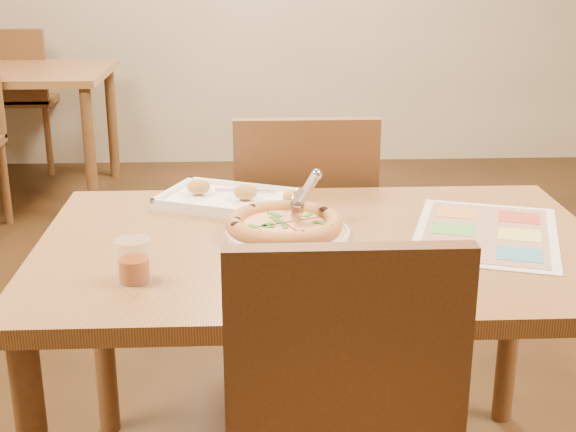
{
  "coord_description": "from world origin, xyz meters",
  "views": [
    {
      "loc": [
        -0.16,
        -1.72,
        1.36
      ],
      "look_at": [
        -0.08,
        0.04,
        0.77
      ],
      "focal_mm": 50.0,
      "sensor_mm": 36.0,
      "label": 1
    }
  ],
  "objects_px": {
    "chair_far": "(304,220)",
    "bg_chair_far": "(17,83)",
    "plate": "(288,233)",
    "glass_tumbler": "(134,263)",
    "pizza": "(284,224)",
    "dining_table": "(321,275)",
    "pizza_cutter": "(304,195)",
    "appetizer_tray": "(231,199)",
    "menu": "(486,233)"
  },
  "relations": [
    {
      "from": "pizza",
      "to": "appetizer_tray",
      "type": "relative_size",
      "value": 0.69
    },
    {
      "from": "pizza_cutter",
      "to": "glass_tumbler",
      "type": "xyz_separation_m",
      "value": [
        -0.36,
        -0.29,
        -0.05
      ]
    },
    {
      "from": "pizza_cutter",
      "to": "menu",
      "type": "relative_size",
      "value": 0.33
    },
    {
      "from": "glass_tumbler",
      "to": "menu",
      "type": "xyz_separation_m",
      "value": [
        0.79,
        0.24,
        -0.04
      ]
    },
    {
      "from": "dining_table",
      "to": "bg_chair_far",
      "type": "relative_size",
      "value": 2.77
    },
    {
      "from": "bg_chair_far",
      "to": "pizza",
      "type": "xyz_separation_m",
      "value": [
        1.52,
        -3.26,
        0.18
      ]
    },
    {
      "from": "pizza_cutter",
      "to": "chair_far",
      "type": "bearing_deg",
      "value": 21.72
    },
    {
      "from": "chair_far",
      "to": "pizza",
      "type": "height_order",
      "value": "chair_far"
    },
    {
      "from": "plate",
      "to": "glass_tumbler",
      "type": "bearing_deg",
      "value": -142.24
    },
    {
      "from": "glass_tumbler",
      "to": "menu",
      "type": "height_order",
      "value": "glass_tumbler"
    },
    {
      "from": "plate",
      "to": "appetizer_tray",
      "type": "xyz_separation_m",
      "value": [
        -0.14,
        0.24,
        0.01
      ]
    },
    {
      "from": "bg_chair_far",
      "to": "menu",
      "type": "height_order",
      "value": "bg_chair_far"
    },
    {
      "from": "bg_chair_far",
      "to": "plate",
      "type": "xyz_separation_m",
      "value": [
        1.52,
        -3.27,
        0.16
      ]
    },
    {
      "from": "dining_table",
      "to": "bg_chair_far",
      "type": "xyz_separation_m",
      "value": [
        -1.6,
        3.3,
        -0.07
      ]
    },
    {
      "from": "dining_table",
      "to": "pizza",
      "type": "relative_size",
      "value": 4.75
    },
    {
      "from": "pizza",
      "to": "pizza_cutter",
      "type": "distance_m",
      "value": 0.09
    },
    {
      "from": "chair_far",
      "to": "glass_tumbler",
      "type": "height_order",
      "value": "chair_far"
    },
    {
      "from": "plate",
      "to": "pizza",
      "type": "distance_m",
      "value": 0.02
    },
    {
      "from": "bg_chair_far",
      "to": "glass_tumbler",
      "type": "distance_m",
      "value": 3.72
    },
    {
      "from": "dining_table",
      "to": "bg_chair_far",
      "type": "distance_m",
      "value": 3.67
    },
    {
      "from": "chair_far",
      "to": "glass_tumbler",
      "type": "xyz_separation_m",
      "value": [
        -0.4,
        -0.82,
        0.19
      ]
    },
    {
      "from": "pizza",
      "to": "menu",
      "type": "relative_size",
      "value": 0.6
    },
    {
      "from": "pizza_cutter",
      "to": "appetizer_tray",
      "type": "distance_m",
      "value": 0.28
    },
    {
      "from": "chair_far",
      "to": "bg_chair_far",
      "type": "distance_m",
      "value": 3.14
    },
    {
      "from": "plate",
      "to": "pizza",
      "type": "relative_size",
      "value": 1.05
    },
    {
      "from": "chair_far",
      "to": "pizza_cutter",
      "type": "distance_m",
      "value": 0.58
    },
    {
      "from": "glass_tumbler",
      "to": "pizza_cutter",
      "type": "bearing_deg",
      "value": 38.73
    },
    {
      "from": "bg_chair_far",
      "to": "menu",
      "type": "distance_m",
      "value": 3.83
    },
    {
      "from": "plate",
      "to": "menu",
      "type": "relative_size",
      "value": 0.63
    },
    {
      "from": "pizza",
      "to": "menu",
      "type": "bearing_deg",
      "value": -0.84
    },
    {
      "from": "chair_far",
      "to": "glass_tumbler",
      "type": "relative_size",
      "value": 5.26
    },
    {
      "from": "plate",
      "to": "appetizer_tray",
      "type": "relative_size",
      "value": 0.72
    },
    {
      "from": "bg_chair_far",
      "to": "pizza",
      "type": "relative_size",
      "value": 1.72
    },
    {
      "from": "dining_table",
      "to": "menu",
      "type": "height_order",
      "value": "menu"
    },
    {
      "from": "dining_table",
      "to": "plate",
      "type": "distance_m",
      "value": 0.13
    },
    {
      "from": "chair_far",
      "to": "bg_chair_far",
      "type": "bearing_deg",
      "value": -59.35
    },
    {
      "from": "pizza_cutter",
      "to": "appetizer_tray",
      "type": "relative_size",
      "value": 0.38
    },
    {
      "from": "bg_chair_far",
      "to": "appetizer_tray",
      "type": "xyz_separation_m",
      "value": [
        1.39,
        -3.02,
        0.17
      ]
    },
    {
      "from": "plate",
      "to": "pizza_cutter",
      "type": "bearing_deg",
      "value": 45.71
    },
    {
      "from": "chair_far",
      "to": "appetizer_tray",
      "type": "height_order",
      "value": "chair_far"
    },
    {
      "from": "chair_far",
      "to": "glass_tumbler",
      "type": "bearing_deg",
      "value": 64.01
    },
    {
      "from": "bg_chair_far",
      "to": "pizza_cutter",
      "type": "bearing_deg",
      "value": 115.87
    },
    {
      "from": "chair_far",
      "to": "plate",
      "type": "relative_size",
      "value": 1.63
    },
    {
      "from": "bg_chair_far",
      "to": "appetizer_tray",
      "type": "distance_m",
      "value": 3.33
    },
    {
      "from": "pizza_cutter",
      "to": "appetizer_tray",
      "type": "height_order",
      "value": "pizza_cutter"
    },
    {
      "from": "bg_chair_far",
      "to": "pizza_cutter",
      "type": "relative_size",
      "value": 3.11
    },
    {
      "from": "pizza_cutter",
      "to": "glass_tumbler",
      "type": "height_order",
      "value": "pizza_cutter"
    },
    {
      "from": "chair_far",
      "to": "pizza_cutter",
      "type": "height_order",
      "value": "chair_far"
    },
    {
      "from": "pizza",
      "to": "glass_tumbler",
      "type": "xyz_separation_m",
      "value": [
        -0.31,
        -0.25,
        0.01
      ]
    },
    {
      "from": "appetizer_tray",
      "to": "menu",
      "type": "xyz_separation_m",
      "value": [
        0.6,
        -0.25,
        -0.01
      ]
    }
  ]
}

